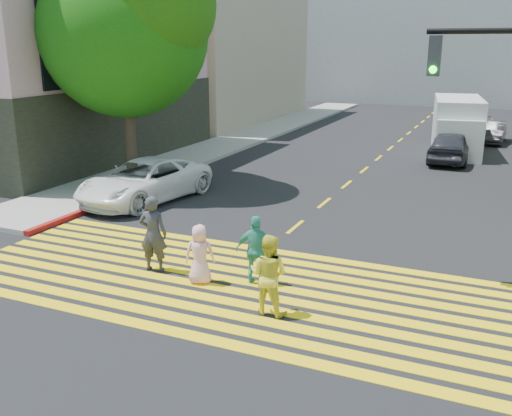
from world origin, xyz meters
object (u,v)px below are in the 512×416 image
Objects in this scene: white_sedan at (144,181)px; dark_car_near at (451,146)px; pedestrian_extra at (256,250)px; pedestrian_man at (153,234)px; pedestrian_woman at (269,274)px; silver_car at (476,121)px; tree_left at (126,23)px; white_van at (457,127)px; dark_car_parked at (492,132)px; pedestrian_child at (200,254)px.

dark_car_near reaches higher than white_sedan.
dark_car_near is at bearing -113.37° from pedestrian_extra.
pedestrian_man is 0.36× the size of white_sedan.
pedestrian_man is 3.62m from pedestrian_woman.
pedestrian_woman is at bearing 88.99° from silver_car.
pedestrian_woman is 0.32× the size of white_sedan.
tree_left is 13.60m from pedestrian_woman.
white_van is (9.26, 14.21, 0.58)m from white_sedan.
pedestrian_woman reaches higher than dark_car_parked.
dark_car_near is at bearing 91.19° from silver_car.
pedestrian_man is at bearing -103.35° from dark_car_parked.
silver_car is at bearing -92.53° from pedestrian_woman.
pedestrian_child is at bearing -46.47° from tree_left.
pedestrian_woman is at bearing -95.06° from dark_car_parked.
pedestrian_woman is 9.81m from white_sedan.
pedestrian_man reaches higher than pedestrian_child.
pedestrian_extra is 0.27× the size of white_van.
pedestrian_extra is 0.45× the size of dark_car_parked.
pedestrian_woman is at bearing -103.22° from white_van.
pedestrian_extra is at bearing -40.07° from tree_left.
dark_car_near reaches higher than silver_car.
pedestrian_extra is at bearing 87.08° from silver_car.
pedestrian_man is 0.43× the size of silver_car.
white_sedan is at bearing -131.23° from white_van.
silver_car is 4.67m from dark_car_parked.
white_van reaches higher than pedestrian_child.
pedestrian_man is 17.91m from dark_car_near.
dark_car_near is at bearing -123.24° from pedestrian_child.
white_van is (2.68, 19.31, 0.50)m from pedestrian_extra.
tree_left is at bearing -140.47° from white_van.
pedestrian_woman is 29.48m from silver_car.
pedestrian_extra is at bearing -55.16° from pedestrian_woman.
pedestrian_woman is 1.04× the size of pedestrian_extra.
white_sedan is (-7.43, 6.40, -0.12)m from pedestrian_woman.
dark_car_near reaches higher than pedestrian_child.
pedestrian_man is at bearing 81.96° from silver_car.
white_sedan is at bearing -65.51° from pedestrian_man.
pedestrian_man reaches higher than pedestrian_woman.
pedestrian_extra is (2.63, 0.28, -0.13)m from pedestrian_man.
white_sedan is at bearing -38.85° from pedestrian_woman.
dark_car_near is 1.00× the size of silver_car.
pedestrian_woman is 1.55m from pedestrian_extra.
white_van is (1.83, 20.61, 0.46)m from pedestrian_woman.
white_sedan is at bearing 70.53° from silver_car.
pedestrian_child is 0.32× the size of dark_car_near.
silver_car is at bearing -110.65° from pedestrian_extra.
pedestrian_extra reaches higher than white_sedan.
dark_car_near is (11.13, 9.71, -5.41)m from tree_left.
pedestrian_man is 2.65m from pedestrian_extra.
tree_left reaches higher than pedestrian_woman.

